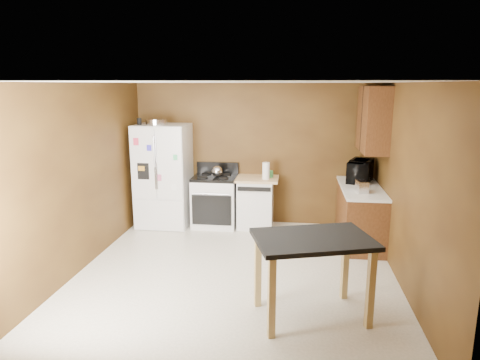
% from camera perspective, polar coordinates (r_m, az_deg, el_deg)
% --- Properties ---
extents(floor, '(4.50, 4.50, 0.00)m').
position_cam_1_polar(floor, '(5.87, -0.56, -12.27)').
color(floor, silver).
rests_on(floor, ground).
extents(ceiling, '(4.50, 4.50, 0.00)m').
position_cam_1_polar(ceiling, '(5.33, -0.62, 12.91)').
color(ceiling, white).
rests_on(ceiling, ground).
extents(wall_back, '(4.20, 0.00, 4.20)m').
position_cam_1_polar(wall_back, '(7.66, 1.76, 3.43)').
color(wall_back, brown).
rests_on(wall_back, ground).
extents(wall_front, '(4.20, 0.00, 4.20)m').
position_cam_1_polar(wall_front, '(3.35, -6.04, -8.88)').
color(wall_front, brown).
rests_on(wall_front, ground).
extents(wall_left, '(0.00, 4.50, 4.50)m').
position_cam_1_polar(wall_left, '(6.12, -20.46, 0.29)').
color(wall_left, brown).
rests_on(wall_left, ground).
extents(wall_right, '(0.00, 4.50, 4.50)m').
position_cam_1_polar(wall_right, '(5.58, 21.28, -0.91)').
color(wall_right, brown).
rests_on(wall_right, ground).
extents(roasting_pan, '(0.38, 0.38, 0.09)m').
position_cam_1_polar(roasting_pan, '(7.51, -11.05, 7.61)').
color(roasting_pan, silver).
rests_on(roasting_pan, refrigerator).
extents(pen_cup, '(0.08, 0.08, 0.11)m').
position_cam_1_polar(pen_cup, '(7.54, -13.28, 7.60)').
color(pen_cup, black).
rests_on(pen_cup, refrigerator).
extents(kettle, '(0.19, 0.19, 0.19)m').
position_cam_1_polar(kettle, '(7.43, -3.07, 1.15)').
color(kettle, silver).
rests_on(kettle, gas_range).
extents(paper_towel, '(0.16, 0.16, 0.29)m').
position_cam_1_polar(paper_towel, '(7.29, 3.49, 1.22)').
color(paper_towel, white).
rests_on(paper_towel, dishwasher).
extents(green_canister, '(0.13, 0.13, 0.12)m').
position_cam_1_polar(green_canister, '(7.47, 4.04, 0.81)').
color(green_canister, '#46B663').
rests_on(green_canister, dishwasher).
extents(toaster, '(0.17, 0.25, 0.17)m').
position_cam_1_polar(toaster, '(6.62, 15.96, -0.84)').
color(toaster, silver).
rests_on(toaster, right_cabinets).
extents(microwave, '(0.59, 0.70, 0.33)m').
position_cam_1_polar(microwave, '(7.32, 15.73, 1.05)').
color(microwave, black).
rests_on(microwave, right_cabinets).
extents(refrigerator, '(0.90, 0.80, 1.80)m').
position_cam_1_polar(refrigerator, '(7.66, -10.16, 0.58)').
color(refrigerator, white).
rests_on(refrigerator, ground).
extents(gas_range, '(0.76, 0.68, 1.10)m').
position_cam_1_polar(gas_range, '(7.60, -3.33, -2.73)').
color(gas_range, white).
rests_on(gas_range, ground).
extents(dishwasher, '(0.78, 0.63, 0.89)m').
position_cam_1_polar(dishwasher, '(7.53, 2.10, -2.94)').
color(dishwasher, white).
rests_on(dishwasher, ground).
extents(right_cabinets, '(0.63, 1.58, 2.45)m').
position_cam_1_polar(right_cabinets, '(7.02, 16.20, -0.77)').
color(right_cabinets, brown).
rests_on(right_cabinets, ground).
extents(island, '(1.39, 1.13, 0.91)m').
position_cam_1_polar(island, '(4.63, 9.67, -9.16)').
color(island, black).
rests_on(island, ground).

